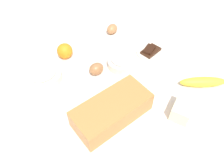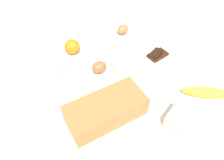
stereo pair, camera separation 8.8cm
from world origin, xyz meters
The scene contains 10 objects.
ground_plane centered at (0.00, 0.00, -0.01)m, with size 2.40×2.40×0.02m, color beige.
loaf_pan centered at (0.09, 0.11, 0.04)m, with size 0.29×0.14×0.08m.
flour_bowl centered at (0.19, -0.22, 0.03)m, with size 0.16×0.16×0.07m.
sugar_bowl centered at (-0.11, -0.06, 0.03)m, with size 0.12×0.12×0.06m.
banana centered at (-0.28, 0.24, 0.02)m, with size 0.19×0.04×0.04m, color yellow.
orange_fruit centered at (0.04, -0.28, 0.04)m, with size 0.07×0.07×0.07m, color orange.
butter_block centered at (-0.10, 0.27, 0.03)m, with size 0.09×0.06×0.06m, color #F4EDB2.
egg_near_butter centered at (-0.24, -0.28, 0.02)m, with size 0.05×0.05×0.06m, color #AB7345.
egg_beside_bowl centered at (0.00, -0.10, 0.03)m, with size 0.05×0.05×0.06m, color #9E6A40.
chocolate_plate centered at (-0.27, -0.04, 0.01)m, with size 0.13×0.13×0.03m.
Camera 1 is at (0.39, 0.45, 0.69)m, focal length 35.60 mm.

